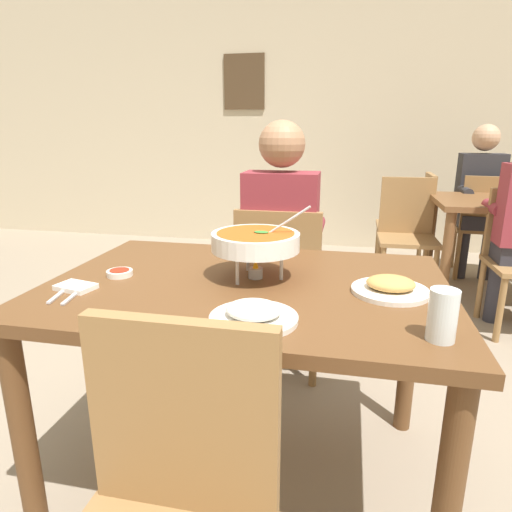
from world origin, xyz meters
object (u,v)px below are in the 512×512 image
(chair_diner_main, at_px, (280,283))
(dining_table_far, at_px, (504,219))
(chair_bg_window, at_px, (414,219))
(curry_bowl, at_px, (256,242))
(diner_main, at_px, (282,236))
(rice_plate, at_px, (254,314))
(chair_bg_right, at_px, (407,228))
(dining_table_main, at_px, (247,311))
(chair_bg_left, at_px, (485,221))
(drink_glass, at_px, (442,318))
(sauce_dish, at_px, (120,273))
(appetizer_plate, at_px, (390,287))
(patron_bg_left, at_px, (480,192))

(chair_diner_main, xyz_separation_m, dining_table_far, (1.45, 1.41, 0.12))
(chair_bg_window, bearing_deg, curry_bowl, -108.38)
(diner_main, relative_size, rice_plate, 5.46)
(chair_bg_right, relative_size, chair_bg_window, 1.00)
(dining_table_main, height_order, chair_bg_right, chair_bg_right)
(curry_bowl, bearing_deg, chair_bg_left, 61.07)
(drink_glass, bearing_deg, diner_main, 116.82)
(rice_plate, bearing_deg, chair_bg_left, 65.13)
(curry_bowl, distance_m, sauce_dish, 0.49)
(chair_diner_main, relative_size, chair_bg_right, 1.00)
(curry_bowl, height_order, dining_table_far, curry_bowl)
(appetizer_plate, height_order, sauce_dish, appetizer_plate)
(dining_table_main, height_order, curry_bowl, curry_bowl)
(curry_bowl, relative_size, drink_glass, 2.56)
(appetizer_plate, distance_m, chair_bg_right, 2.31)
(dining_table_far, distance_m, chair_bg_left, 0.53)
(rice_plate, height_order, drink_glass, drink_glass)
(drink_glass, bearing_deg, patron_bg_left, 74.32)
(drink_glass, height_order, patron_bg_left, patron_bg_left)
(diner_main, distance_m, chair_bg_right, 1.69)
(rice_plate, xyz_separation_m, drink_glass, (0.47, -0.02, 0.04))
(dining_table_main, distance_m, dining_table_far, 2.60)
(dining_table_main, distance_m, chair_bg_right, 2.40)
(dining_table_main, xyz_separation_m, drink_glass, (0.56, -0.32, 0.16))
(drink_glass, bearing_deg, dining_table_far, 70.15)
(chair_diner_main, height_order, appetizer_plate, chair_diner_main)
(curry_bowl, bearing_deg, drink_glass, -34.48)
(dining_table_far, xyz_separation_m, patron_bg_left, (-0.03, 0.59, 0.12))
(dining_table_far, distance_m, patron_bg_left, 0.60)
(diner_main, relative_size, curry_bowl, 3.94)
(chair_diner_main, distance_m, drink_glass, 1.25)
(dining_table_main, relative_size, chair_bg_window, 1.48)
(sauce_dish, relative_size, dining_table_far, 0.09)
(chair_bg_left, bearing_deg, curry_bowl, -118.93)
(curry_bowl, bearing_deg, sauce_dish, -170.95)
(curry_bowl, bearing_deg, chair_bg_right, 70.88)
(dining_table_far, height_order, chair_bg_right, chair_bg_right)
(chair_bg_right, bearing_deg, diner_main, -118.04)
(drink_glass, height_order, chair_bg_right, same)
(dining_table_main, relative_size, patron_bg_left, 1.01)
(chair_diner_main, distance_m, chair_bg_right, 1.70)
(curry_bowl, distance_m, patron_bg_left, 3.04)
(dining_table_main, height_order, rice_plate, rice_plate)
(chair_bg_right, distance_m, chair_bg_window, 0.44)
(chair_bg_right, bearing_deg, chair_diner_main, -117.52)
(appetizer_plate, relative_size, chair_bg_window, 0.27)
(sauce_dish, bearing_deg, appetizer_plate, 1.01)
(dining_table_far, height_order, patron_bg_left, patron_bg_left)
(dining_table_main, bearing_deg, patron_bg_left, 62.69)
(diner_main, relative_size, appetizer_plate, 5.46)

